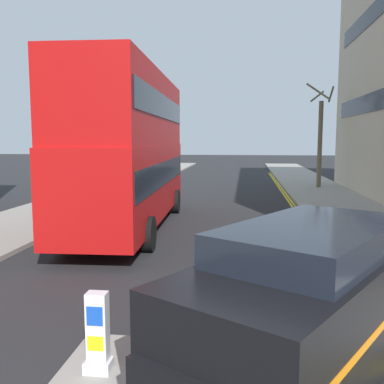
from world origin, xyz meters
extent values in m
cube|color=gray|center=(6.50, 16.00, 0.07)|extent=(4.00, 80.00, 0.14)
cube|color=gray|center=(-6.50, 16.00, 0.07)|extent=(4.00, 80.00, 0.14)
cube|color=yellow|center=(4.40, 14.00, 0.00)|extent=(0.10, 56.00, 0.01)
cube|color=yellow|center=(4.24, 14.00, 0.00)|extent=(0.10, 56.00, 0.01)
cube|color=gray|center=(0.00, 4.62, 0.05)|extent=(1.10, 2.20, 0.10)
cube|color=silver|center=(0.00, 4.62, 0.18)|extent=(0.36, 0.28, 0.16)
cube|color=white|center=(0.00, 4.62, 0.73)|extent=(0.28, 0.20, 0.95)
cube|color=blue|center=(0.00, 4.51, 0.92)|extent=(0.22, 0.01, 0.26)
cube|color=yellow|center=(0.00, 4.51, 0.54)|extent=(0.22, 0.01, 0.20)
cube|color=#B20F0F|center=(-2.19, 14.58, 1.74)|extent=(2.95, 10.90, 2.60)
cube|color=#B20F0F|center=(-2.19, 14.58, 4.29)|extent=(2.89, 10.68, 2.50)
cube|color=black|center=(-2.19, 14.58, 2.04)|extent=(2.96, 10.47, 0.84)
cube|color=black|center=(-2.19, 14.58, 4.39)|extent=(2.95, 10.25, 0.80)
cube|color=yellow|center=(-2.41, 19.95, 3.29)|extent=(2.00, 0.14, 0.44)
cube|color=maroon|center=(-2.19, 14.58, 5.59)|extent=(2.66, 9.81, 0.10)
cylinder|color=black|center=(-3.58, 17.87, 0.52)|extent=(0.34, 1.05, 1.04)
cylinder|color=black|center=(-1.08, 17.98, 0.52)|extent=(0.34, 1.05, 1.04)
cylinder|color=black|center=(-3.30, 11.18, 0.52)|extent=(0.34, 1.05, 1.04)
cylinder|color=black|center=(-0.80, 11.29, 0.52)|extent=(0.34, 1.05, 1.04)
cube|color=black|center=(2.81, 4.99, 0.94)|extent=(4.08, 5.00, 1.50)
cube|color=black|center=(2.89, 5.11, 1.74)|extent=(3.06, 3.50, 0.76)
cube|color=orange|center=(2.81, 4.99, 0.99)|extent=(3.90, 4.69, 0.10)
cylinder|color=black|center=(1.27, 4.22, 0.34)|extent=(0.54, 0.69, 0.68)
cylinder|color=black|center=(2.80, 6.70, 0.34)|extent=(0.54, 0.69, 0.68)
cylinder|color=#6B6047|center=(6.74, 28.22, 2.91)|extent=(0.29, 0.29, 5.54)
cylinder|color=#6B6047|center=(7.32, 28.24, 6.09)|extent=(0.15, 1.23, 0.91)
cylinder|color=#6B6047|center=(6.53, 28.65, 6.01)|extent=(0.95, 0.54, 0.75)
cylinder|color=#6B6047|center=(6.41, 27.54, 6.21)|extent=(1.45, 0.78, 1.14)
camera|label=1|loc=(1.94, -0.75, 3.24)|focal=40.52mm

